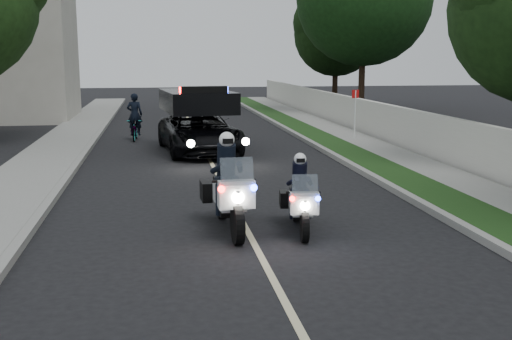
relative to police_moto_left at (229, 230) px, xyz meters
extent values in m
plane|color=black|center=(0.34, -3.31, 0.00)|extent=(120.00, 120.00, 0.00)
cube|color=gray|center=(4.44, 6.69, 0.07)|extent=(0.20, 60.00, 0.15)
cube|color=#193814|center=(5.14, 6.69, 0.08)|extent=(1.20, 60.00, 0.16)
cube|color=gray|center=(6.44, 6.69, 0.08)|extent=(1.40, 60.00, 0.16)
cube|color=beige|center=(7.44, 6.69, 0.75)|extent=(0.22, 60.00, 1.50)
cube|color=gray|center=(-3.76, 6.69, 0.07)|extent=(0.20, 60.00, 0.15)
cube|color=gray|center=(-4.86, 6.69, 0.08)|extent=(2.00, 60.00, 0.16)
cube|color=#BFB78C|center=(0.34, 6.69, 0.00)|extent=(0.12, 50.00, 0.01)
imported|color=black|center=(0.13, 9.88, 0.00)|extent=(2.94, 5.39, 2.51)
imported|color=black|center=(-2.19, 13.47, 0.00)|extent=(0.64, 1.64, 0.84)
imported|color=black|center=(-2.19, 13.47, 0.00)|extent=(0.64, 0.47, 1.68)
camera|label=1|loc=(-1.31, -11.42, 3.30)|focal=43.15mm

